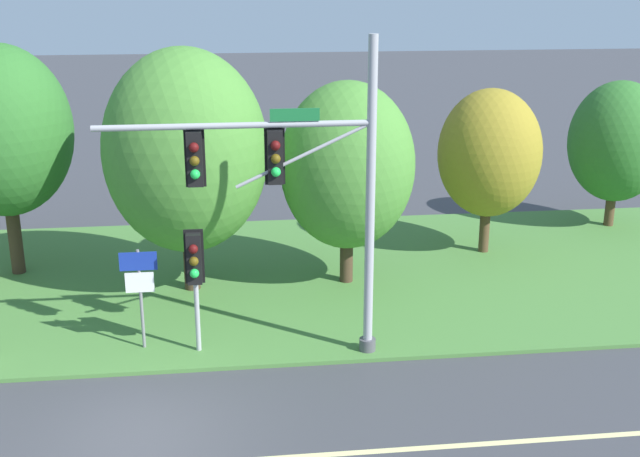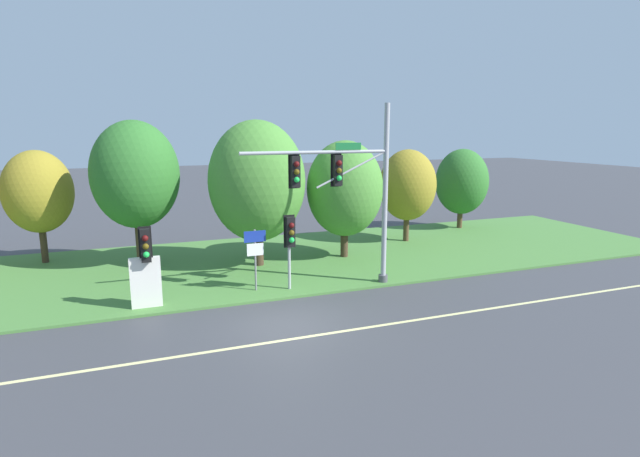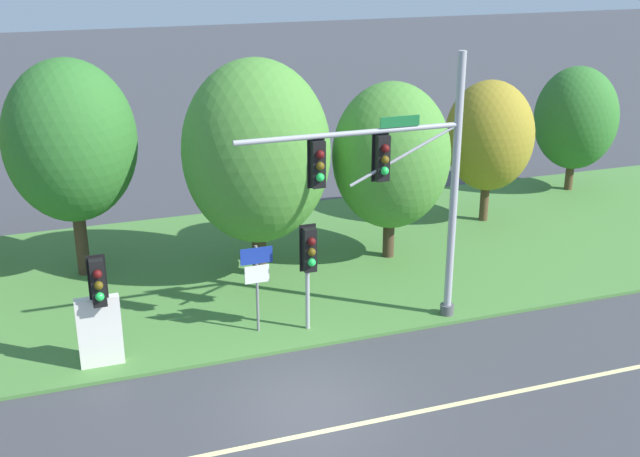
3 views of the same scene
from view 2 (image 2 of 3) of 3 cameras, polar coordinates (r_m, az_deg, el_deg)
The scene contains 14 objects.
ground_plane at distance 17.52m, azimuth -3.59°, elevation -10.90°, with size 160.00×160.00×0.00m, color #3D3D42.
lane_stripe at distance 16.46m, azimuth -2.32°, elevation -12.38°, with size 36.00×0.16×0.01m, color beige.
grass_verge at distance 25.11m, azimuth -9.21°, elevation -4.02°, with size 48.00×11.50×0.10m, color #477A38.
traffic_signal_mast at distance 20.41m, azimuth 3.45°, elevation 5.07°, with size 6.34×0.49×7.57m.
pedestrian_signal_near_kerb at distance 20.16m, azimuth -3.43°, elevation -0.90°, with size 0.46×0.55×3.12m.
pedestrian_signal_further_along at distance 19.09m, azimuth -19.29°, elevation -2.35°, with size 0.46×0.55×3.07m.
route_sign_post at distance 20.39m, azimuth -7.42°, elevation -2.44°, with size 0.89×0.08×2.55m.
tree_left_of_mast at distance 27.84m, azimuth -29.53°, elevation 3.65°, with size 3.22×3.22×5.55m.
tree_behind_signpost at distance 25.12m, azimuth -20.35°, elevation 5.75°, with size 4.06×4.06×6.95m.
tree_mid_verge at distance 23.87m, azimuth -7.21°, elevation 5.36°, with size 4.58×4.58×6.96m.
tree_tall_centre at distance 25.42m, azimuth 2.85°, elevation 4.55°, with size 3.89×3.89×5.98m.
tree_right_far at distance 29.57m, azimuth 9.98°, elevation 4.89°, with size 3.30×3.30×5.38m.
tree_furthest_back at distance 34.46m, azimuth 15.90°, elevation 5.16°, with size 3.44×3.44×5.26m.
info_kiosk at distance 19.62m, azimuth -19.28°, elevation -5.85°, with size 1.10×0.24×1.90m.
Camera 2 is at (-4.74, -15.52, 6.60)m, focal length 28.00 mm.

